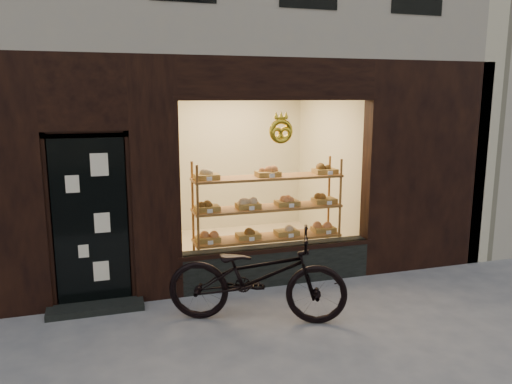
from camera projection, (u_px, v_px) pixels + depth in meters
name	position (u px, v px, depth m)	size (l,w,h in m)	color
ground	(306.00, 363.00, 4.95)	(90.00, 90.00, 0.00)	slate
display_shelf	(268.00, 218.00, 7.31)	(2.20, 0.45, 1.70)	olive
bicycle	(257.00, 276.00, 5.79)	(0.73, 2.09, 1.10)	black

